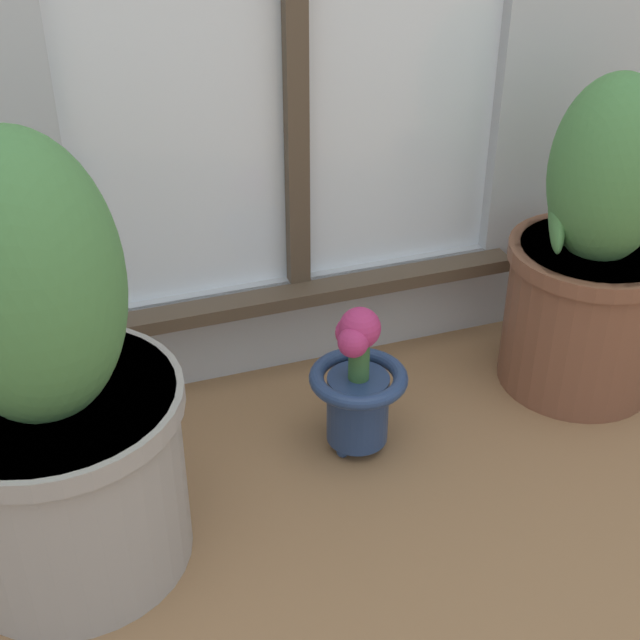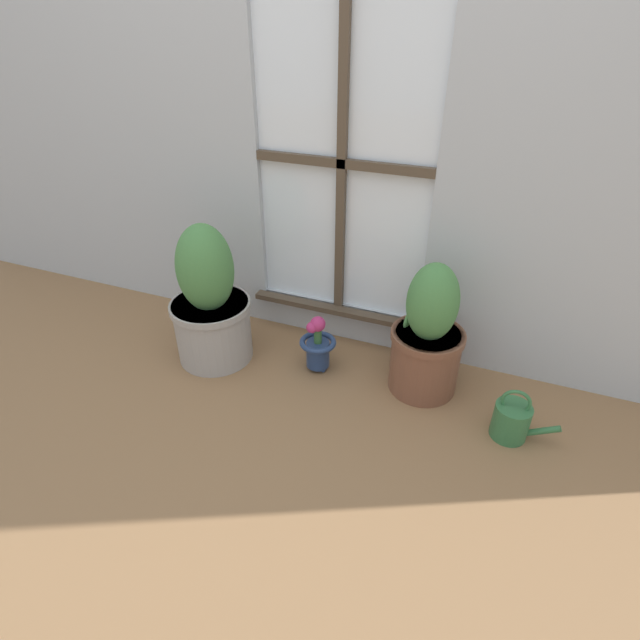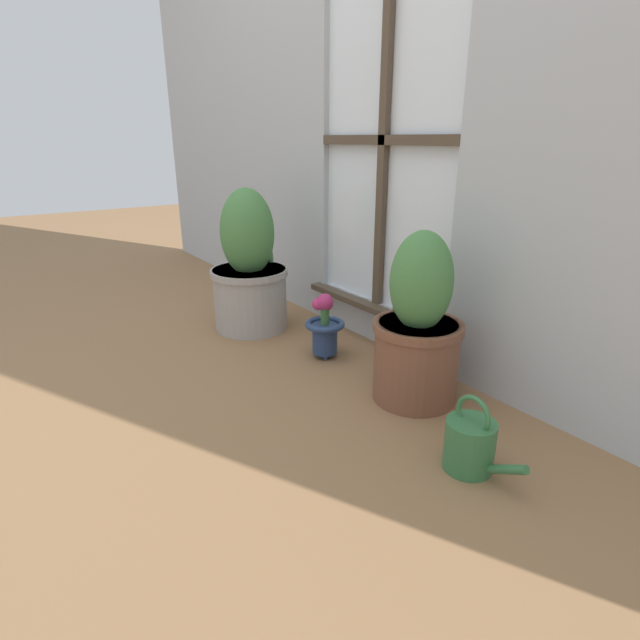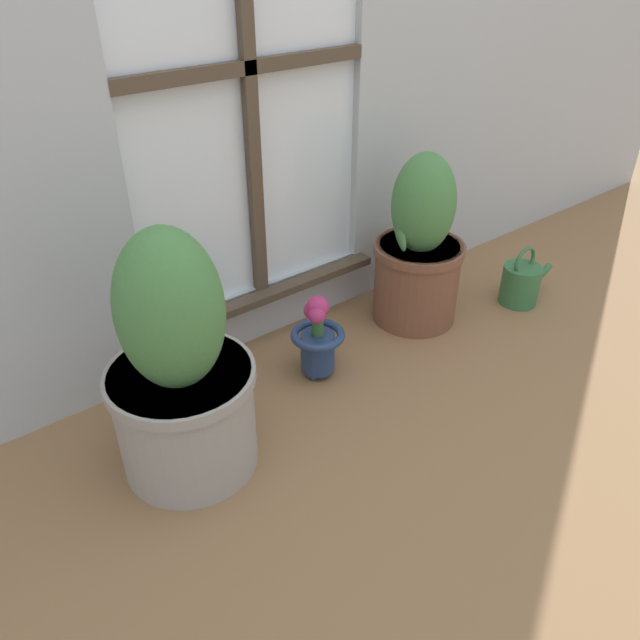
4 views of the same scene
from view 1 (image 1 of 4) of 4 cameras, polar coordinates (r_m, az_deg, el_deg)
The scene contains 4 objects.
ground_plane at distance 1.30m, azimuth 5.92°, elevation -14.27°, with size 10.00×10.00×0.00m, color olive.
potted_plant_left at distance 1.17m, azimuth -16.92°, elevation -5.01°, with size 0.34×0.34×0.62m.
potted_plant_right at distance 1.55m, azimuth 17.08°, elevation 3.54°, with size 0.29×0.29×0.55m.
flower_vase at distance 1.38m, azimuth 2.41°, elevation -4.08°, with size 0.15×0.15×0.26m.
Camera 1 is at (-0.42, -0.80, 0.93)m, focal length 50.00 mm.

